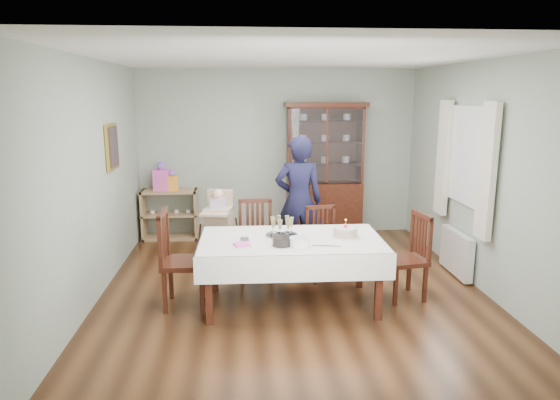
{
  "coord_description": "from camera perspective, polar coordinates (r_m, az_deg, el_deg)",
  "views": [
    {
      "loc": [
        -0.59,
        -5.65,
        2.31
      ],
      "look_at": [
        -0.13,
        0.2,
        1.05
      ],
      "focal_mm": 32.0,
      "sensor_mm": 36.0,
      "label": 1
    }
  ],
  "objects": [
    {
      "name": "curtain_left",
      "position": [
        6.06,
        22.6,
        3.0
      ],
      "size": [
        0.07,
        0.3,
        1.55
      ],
      "primitive_type": "cube",
      "color": "silver",
      "rests_on": "room_shell"
    },
    {
      "name": "window",
      "position": [
        6.62,
        20.73,
        4.72
      ],
      "size": [
        0.04,
        1.02,
        1.22
      ],
      "primitive_type": "cube",
      "color": "white",
      "rests_on": "room_shell"
    },
    {
      "name": "picture_frame",
      "position": [
        6.69,
        -18.66,
        5.79
      ],
      "size": [
        0.04,
        0.48,
        0.58
      ],
      "primitive_type": "cube",
      "color": "gold",
      "rests_on": "room_shell"
    },
    {
      "name": "chair_end_right",
      "position": [
        5.94,
        14.03,
        -8.13
      ],
      "size": [
        0.51,
        0.51,
        0.99
      ],
      "rotation": [
        0.0,
        0.0,
        -1.39
      ],
      "color": "#472211",
      "rests_on": "floor"
    },
    {
      "name": "birthday_cake",
      "position": [
        5.53,
        7.48,
        -3.7
      ],
      "size": [
        0.3,
        0.3,
        0.21
      ],
      "color": "white",
      "rests_on": "dining_table"
    },
    {
      "name": "woman",
      "position": [
        6.76,
        2.16,
        -0.1
      ],
      "size": [
        0.65,
        0.43,
        1.77
      ],
      "primitive_type": "imported",
      "rotation": [
        0.0,
        0.0,
        3.13
      ],
      "color": "black",
      "rests_on": "floor"
    },
    {
      "name": "dining_table",
      "position": [
        5.57,
        1.27,
        -8.15
      ],
      "size": [
        2.02,
        1.18,
        0.76
      ],
      "rotation": [
        0.0,
        0.0,
        -0.02
      ],
      "color": "#472211",
      "rests_on": "floor"
    },
    {
      "name": "cake_knife",
      "position": [
        5.2,
        5.36,
        -5.25
      ],
      "size": [
        0.29,
        0.08,
        0.01
      ],
      "primitive_type": "cube",
      "rotation": [
        0.0,
        0.0,
        -0.19
      ],
      "color": "silver",
      "rests_on": "dining_table"
    },
    {
      "name": "room_shell",
      "position": [
        6.24,
        0.98,
        6.51
      ],
      "size": [
        5.0,
        5.0,
        5.0
      ],
      "color": "#9EAA99",
      "rests_on": "floor"
    },
    {
      "name": "floor",
      "position": [
        6.13,
        1.4,
        -10.04
      ],
      "size": [
        5.0,
        5.0,
        0.0
      ],
      "primitive_type": "plane",
      "color": "#593319",
      "rests_on": "ground"
    },
    {
      "name": "radiator",
      "position": [
        6.86,
        19.5,
        -5.68
      ],
      "size": [
        0.1,
        0.8,
        0.55
      ],
      "primitive_type": "cube",
      "color": "white",
      "rests_on": "floor"
    },
    {
      "name": "napkin_stack",
      "position": [
        5.22,
        -4.37,
        -5.1
      ],
      "size": [
        0.19,
        0.19,
        0.02
      ],
      "primitive_type": "cube",
      "rotation": [
        0.0,
        0.0,
        0.31
      ],
      "color": "#F95BBB",
      "rests_on": "dining_table"
    },
    {
      "name": "chair_far_left",
      "position": [
        6.35,
        -2.76,
        -6.42
      ],
      "size": [
        0.45,
        0.45,
        0.99
      ],
      "rotation": [
        0.0,
        0.0,
        0.01
      ],
      "color": "#472211",
      "rests_on": "floor"
    },
    {
      "name": "champagne_tray",
      "position": [
        5.52,
        0.19,
        -3.52
      ],
      "size": [
        0.36,
        0.36,
        0.22
      ],
      "color": "silver",
      "rests_on": "dining_table"
    },
    {
      "name": "plate_stack_dark",
      "position": [
        5.19,
        0.18,
        -4.75
      ],
      "size": [
        0.23,
        0.23,
        0.09
      ],
      "primitive_type": "cylinder",
      "rotation": [
        0.0,
        0.0,
        0.2
      ],
      "color": "black",
      "rests_on": "dining_table"
    },
    {
      "name": "china_cabinet",
      "position": [
        8.11,
        5.1,
        3.61
      ],
      "size": [
        1.3,
        0.48,
        2.18
      ],
      "color": "#472211",
      "rests_on": "floor"
    },
    {
      "name": "curtain_right",
      "position": [
        7.17,
        18.16,
        4.6
      ],
      "size": [
        0.07,
        0.3,
        1.55
      ],
      "primitive_type": "cube",
      "color": "silver",
      "rests_on": "room_shell"
    },
    {
      "name": "chair_far_right",
      "position": [
        6.4,
        5.0,
        -6.56
      ],
      "size": [
        0.46,
        0.46,
        0.91
      ],
      "rotation": [
        0.0,
        0.0,
        0.13
      ],
      "color": "#472211",
      "rests_on": "floor"
    },
    {
      "name": "plate_stack_white",
      "position": [
        5.17,
        2.27,
        -4.82
      ],
      "size": [
        0.23,
        0.23,
        0.09
      ],
      "primitive_type": "cylinder",
      "rotation": [
        0.0,
        0.0,
        -0.08
      ],
      "color": "white",
      "rests_on": "dining_table"
    },
    {
      "name": "gift_bag_pink",
      "position": [
        8.12,
        -13.39,
        2.47
      ],
      "size": [
        0.26,
        0.18,
        0.46
      ],
      "color": "#F95BBB",
      "rests_on": "sideboard"
    },
    {
      "name": "chair_end_left",
      "position": [
        5.66,
        -10.96,
        -8.73
      ],
      "size": [
        0.5,
        0.5,
        1.07
      ],
      "rotation": [
        0.0,
        0.0,
        1.54
      ],
      "color": "#472211",
      "rests_on": "floor"
    },
    {
      "name": "cutlery",
      "position": [
        5.42,
        -4.45,
        -4.5
      ],
      "size": [
        0.12,
        0.17,
        0.01
      ],
      "primitive_type": null,
      "rotation": [
        0.0,
        0.0,
        0.05
      ],
      "color": "silver",
      "rests_on": "dining_table"
    },
    {
      "name": "gift_bag_orange",
      "position": [
        8.1,
        -12.26,
        2.12
      ],
      "size": [
        0.21,
        0.17,
        0.33
      ],
      "color": "orange",
      "rests_on": "sideboard"
    },
    {
      "name": "high_chair",
      "position": [
        6.85,
        -6.99,
        -4.06
      ],
      "size": [
        0.56,
        0.56,
        1.07
      ],
      "rotation": [
        0.0,
        0.0,
        -0.21
      ],
      "color": "black",
      "rests_on": "floor"
    },
    {
      "name": "sideboard",
      "position": [
        8.24,
        -12.45,
        -1.61
      ],
      "size": [
        0.9,
        0.38,
        0.8
      ],
      "color": "tan",
      "rests_on": "floor"
    }
  ]
}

